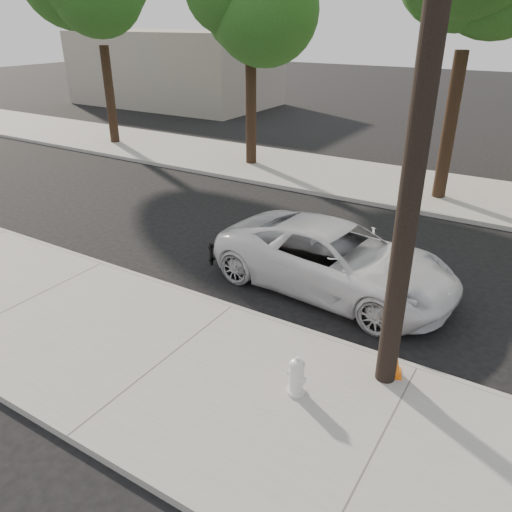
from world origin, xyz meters
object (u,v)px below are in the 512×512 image
at_px(utility_pole, 422,107).
at_px(fire_hydrant, 297,377).
at_px(traffic_cone, 393,358).
at_px(police_cruiser, 335,259).

relative_size(utility_pole, fire_hydrant, 13.53).
bearing_deg(traffic_cone, fire_hydrant, -132.05).
xyz_separation_m(police_cruiser, traffic_cone, (2.21, -2.52, -0.30)).
bearing_deg(police_cruiser, traffic_cone, -133.59).
bearing_deg(fire_hydrant, traffic_cone, 61.77).
height_order(utility_pole, fire_hydrant, utility_pole).
bearing_deg(police_cruiser, utility_pole, -136.16).
bearing_deg(utility_pole, police_cruiser, 128.71).
distance_m(police_cruiser, traffic_cone, 3.36).
xyz_separation_m(fire_hydrant, traffic_cone, (1.19, 1.32, 0.01)).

